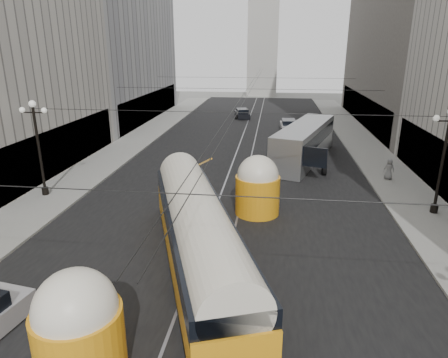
# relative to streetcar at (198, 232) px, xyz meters

# --- Properties ---
(road) EXTENTS (20.00, 85.00, 0.02)m
(road) POSITION_rel_streetcar_xyz_m (0.50, 22.34, -1.82)
(road) COLOR black
(road) RESTS_ON ground
(sidewalk_left) EXTENTS (4.00, 72.00, 0.15)m
(sidewalk_left) POSITION_rel_streetcar_xyz_m (-11.50, 25.84, -1.74)
(sidewalk_left) COLOR gray
(sidewalk_left) RESTS_ON ground
(sidewalk_right) EXTENTS (4.00, 72.00, 0.15)m
(sidewalk_right) POSITION_rel_streetcar_xyz_m (12.50, 25.84, -1.74)
(sidewalk_right) COLOR gray
(sidewalk_right) RESTS_ON ground
(rail_left) EXTENTS (0.12, 85.00, 0.04)m
(rail_left) POSITION_rel_streetcar_xyz_m (-0.25, 22.34, -1.82)
(rail_left) COLOR gray
(rail_left) RESTS_ON ground
(rail_right) EXTENTS (0.12, 85.00, 0.04)m
(rail_right) POSITION_rel_streetcar_xyz_m (1.25, 22.34, -1.82)
(rail_right) COLOR gray
(rail_right) RESTS_ON ground
(building_left_far) EXTENTS (12.60, 28.60, 28.60)m
(building_left_far) POSITION_rel_streetcar_xyz_m (-19.49, 37.84, 12.49)
(building_left_far) COLOR #999999
(building_left_far) RESTS_ON ground
(distant_tower) EXTENTS (6.00, 6.00, 31.36)m
(distant_tower) POSITION_rel_streetcar_xyz_m (0.50, 69.84, 13.15)
(distant_tower) COLOR #B2AFA8
(distant_tower) RESTS_ON ground
(lamppost_left_mid) EXTENTS (1.86, 0.44, 6.37)m
(lamppost_left_mid) POSITION_rel_streetcar_xyz_m (-12.10, 7.84, 1.93)
(lamppost_left_mid) COLOR black
(lamppost_left_mid) RESTS_ON sidewalk_left
(lamppost_right_mid) EXTENTS (1.86, 0.44, 6.37)m
(lamppost_right_mid) POSITION_rel_streetcar_xyz_m (13.10, 7.84, 1.93)
(lamppost_right_mid) COLOR black
(lamppost_right_mid) RESTS_ON sidewalk_right
(catenary) EXTENTS (25.00, 72.00, 0.23)m
(catenary) POSITION_rel_streetcar_xyz_m (0.62, 21.33, 4.06)
(catenary) COLOR black
(catenary) RESTS_ON ground
(streetcar) EXTENTS (7.45, 16.14, 3.72)m
(streetcar) POSITION_rel_streetcar_xyz_m (0.00, 0.00, 0.00)
(streetcar) COLOR orange
(streetcar) RESTS_ON ground
(city_bus) EXTENTS (6.40, 13.20, 3.24)m
(city_bus) POSITION_rel_streetcar_xyz_m (6.02, 19.31, -0.05)
(city_bus) COLOR gray
(city_bus) RESTS_ON ground
(sedan_white_far) EXTENTS (1.99, 4.40, 1.36)m
(sedan_white_far) POSITION_rel_streetcar_xyz_m (5.01, 32.47, -1.20)
(sedan_white_far) COLOR silver
(sedan_white_far) RESTS_ON ground
(sedan_dark_far) EXTENTS (2.59, 4.40, 1.30)m
(sedan_dark_far) POSITION_rel_streetcar_xyz_m (-1.30, 41.02, -1.23)
(sedan_dark_far) COLOR black
(sedan_dark_far) RESTS_ON ground
(pedestrian_sidewalk_right) EXTENTS (0.81, 0.53, 1.59)m
(pedestrian_sidewalk_right) POSITION_rel_streetcar_xyz_m (12.03, 14.21, -0.87)
(pedestrian_sidewalk_right) COLOR slate
(pedestrian_sidewalk_right) RESTS_ON sidewalk_right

